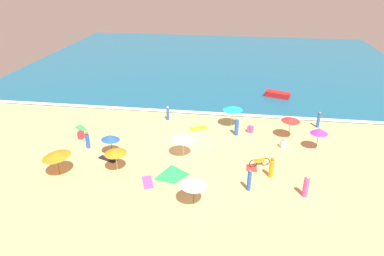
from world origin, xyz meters
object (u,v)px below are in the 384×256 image
(beach_umbrella_0, at_px, (291,119))
(beachgoer_8, at_px, (272,168))
(beachgoer_0, at_px, (306,187))
(beachgoer_4, at_px, (250,129))
(beachgoer_7, at_px, (81,135))
(beachgoer_6, at_px, (249,180))
(beach_umbrella_2, at_px, (183,138))
(beach_umbrella_4, at_px, (115,151))
(beachgoer_2, at_px, (87,140))
(beachgoer_5, at_px, (237,127))
(parked_bicycle, at_px, (259,162))
(beachgoer_1, at_px, (319,120))
(beach_umbrella_7, at_px, (194,183))
(beach_umbrella_3, at_px, (56,155))
(beach_umbrella_1, at_px, (319,131))
(small_boat_0, at_px, (277,94))
(beachgoer_3, at_px, (283,144))
(beach_umbrella_6, at_px, (233,108))
(beach_umbrella_5, at_px, (110,137))
(beachgoer_9, at_px, (168,113))
(beach_tent, at_px, (172,171))

(beach_umbrella_0, relative_size, beachgoer_8, 1.39)
(beachgoer_0, distance_m, beachgoer_4, 10.40)
(beachgoer_7, bearing_deg, beach_umbrella_0, 8.42)
(beachgoer_6, bearing_deg, beach_umbrella_2, 143.06)
(beach_umbrella_4, height_order, beachgoer_2, beach_umbrella_4)
(beach_umbrella_2, relative_size, beachgoer_5, 1.47)
(beach_umbrella_4, height_order, parked_bicycle, beach_umbrella_4)
(beach_umbrella_2, distance_m, beachgoer_1, 14.71)
(beachgoer_0, bearing_deg, beach_umbrella_7, -165.17)
(beach_umbrella_3, height_order, beachgoer_8, beach_umbrella_3)
(beach_umbrella_1, height_order, beach_umbrella_4, beach_umbrella_1)
(beachgoer_4, xyz_separation_m, small_boat_0, (3.44, 10.02, 0.08))
(beach_umbrella_4, height_order, beachgoer_3, beach_umbrella_4)
(beach_umbrella_4, bearing_deg, beachgoer_8, 3.75)
(beach_umbrella_6, height_order, beachgoer_8, beach_umbrella_6)
(parked_bicycle, xyz_separation_m, beachgoer_1, (6.16, 8.25, 0.44))
(beach_umbrella_0, height_order, beachgoer_6, beach_umbrella_0)
(beach_umbrella_5, bearing_deg, beachgoer_2, 163.40)
(beach_umbrella_6, xyz_separation_m, beachgoer_9, (-6.79, 0.55, -1.24))
(beach_umbrella_6, distance_m, beachgoer_8, 9.42)
(beach_umbrella_7, relative_size, small_boat_0, 0.84)
(beachgoer_4, bearing_deg, beachgoer_3, -42.80)
(beach_umbrella_2, xyz_separation_m, beach_umbrella_5, (-6.23, -0.60, -0.11))
(parked_bicycle, distance_m, beachgoer_8, 1.72)
(beachgoer_6, bearing_deg, beachgoer_9, 126.77)
(beach_umbrella_6, bearing_deg, beachgoer_9, 175.34)
(beach_umbrella_4, distance_m, beachgoer_9, 10.35)
(beachgoer_0, relative_size, beachgoer_4, 1.96)
(beach_umbrella_7, bearing_deg, parked_bicycle, 50.03)
(beachgoer_7, xyz_separation_m, beachgoer_9, (7.37, 5.28, 0.37))
(beach_umbrella_7, relative_size, beachgoer_1, 1.54)
(beach_tent, relative_size, beachgoer_6, 1.42)
(beachgoer_2, height_order, beachgoer_4, beachgoer_2)
(beachgoer_1, relative_size, small_boat_0, 0.55)
(beach_tent, height_order, beachgoer_8, beachgoer_8)
(beachgoer_0, distance_m, beachgoer_7, 20.69)
(beach_umbrella_5, bearing_deg, beachgoer_0, -13.29)
(parked_bicycle, relative_size, beachgoer_7, 1.82)
(beach_umbrella_0, xyz_separation_m, beachgoer_1, (3.19, 2.77, -1.11))
(beach_tent, distance_m, beachgoer_4, 10.68)
(beach_umbrella_4, bearing_deg, small_boat_0, 52.36)
(beach_umbrella_0, distance_m, beachgoer_3, 2.64)
(beach_umbrella_3, bearing_deg, beachgoer_3, 21.04)
(beach_umbrella_0, distance_m, small_boat_0, 10.80)
(beach_tent, xyz_separation_m, beachgoer_2, (-8.40, 3.49, 0.18))
(beach_umbrella_1, xyz_separation_m, beach_umbrella_4, (-16.57, -5.76, -0.08))
(beach_umbrella_1, bearing_deg, beachgoer_0, -106.37)
(beachgoer_4, relative_size, beachgoer_5, 0.47)
(beachgoer_7, bearing_deg, beach_umbrella_2, -9.91)
(beachgoer_2, relative_size, beachgoer_3, 1.74)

